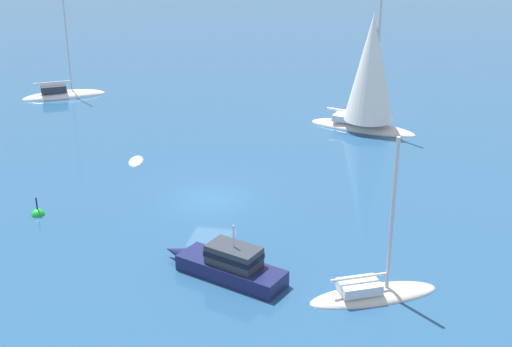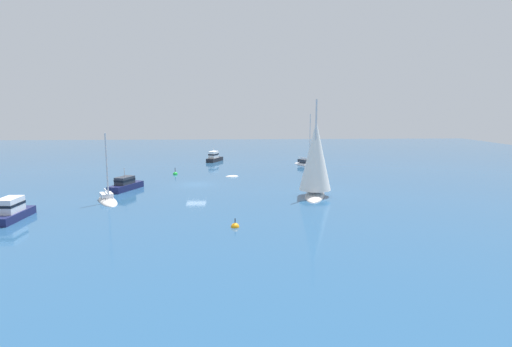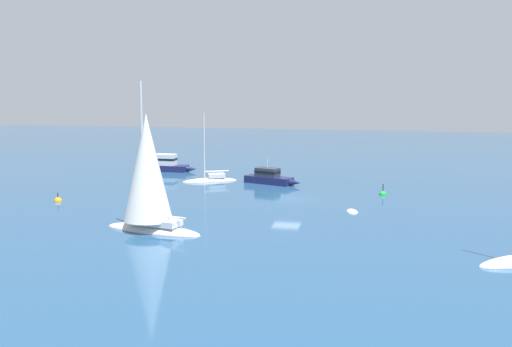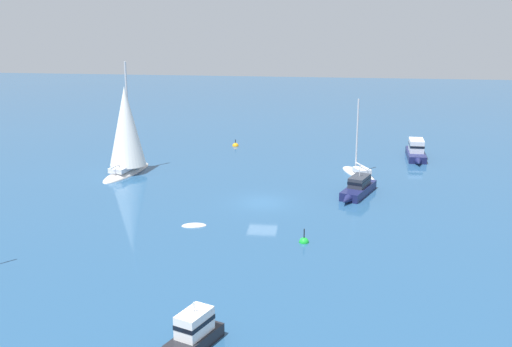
{
  "view_description": "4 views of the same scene",
  "coord_description": "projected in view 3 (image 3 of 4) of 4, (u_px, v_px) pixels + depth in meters",
  "views": [
    {
      "loc": [
        35.91,
        9.81,
        16.97
      ],
      "look_at": [
        -0.34,
        2.56,
        1.65
      ],
      "focal_mm": 50.31,
      "sensor_mm": 36.0,
      "label": 1
    },
    {
      "loc": [
        -5.03,
        54.08,
        9.86
      ],
      "look_at": [
        -8.1,
        -4.73,
        0.66
      ],
      "focal_mm": 29.43,
      "sensor_mm": 36.0,
      "label": 2
    },
    {
      "loc": [
        -57.74,
        -8.49,
        11.06
      ],
      "look_at": [
        4.65,
        3.78,
        1.57
      ],
      "focal_mm": 45.35,
      "sensor_mm": 36.0,
      "label": 3
    },
    {
      "loc": [
        5.11,
        -53.1,
        17.83
      ],
      "look_at": [
        -0.57,
        0.19,
        2.5
      ],
      "focal_mm": 46.38,
      "sensor_mm": 36.0,
      "label": 4
    }
  ],
  "objects": [
    {
      "name": "motor_cruiser",
      "position": [
        167.0,
        164.0,
        76.73
      ],
      "size": [
        1.99,
        6.34,
        2.02
      ],
      "rotation": [
        0.0,
        0.0,
        4.68
      ],
      "color": "#191E4C",
      "rests_on": "ground"
    },
    {
      "name": "yacht",
      "position": [
        210.0,
        180.0,
        69.35
      ],
      "size": [
        4.06,
        6.03,
        7.71
      ],
      "rotation": [
        0.0,
        0.0,
        2.02
      ],
      "color": "silver",
      "rests_on": "ground"
    },
    {
      "name": "dinghy",
      "position": [
        352.0,
        212.0,
        53.56
      ],
      "size": [
        2.06,
        1.29,
        0.39
      ],
      "rotation": [
        0.0,
        0.0,
        0.2
      ],
      "color": "silver",
      "rests_on": "ground"
    },
    {
      "name": "powerboat",
      "position": [
        270.0,
        177.0,
        67.66
      ],
      "size": [
        3.49,
        6.41,
        2.72
      ],
      "rotation": [
        0.0,
        0.0,
        4.34
      ],
      "color": "#191E4C",
      "rests_on": "ground"
    },
    {
      "name": "channel_buoy",
      "position": [
        58.0,
        201.0,
        58.21
      ],
      "size": [
        0.72,
        0.72,
        1.12
      ],
      "color": "orange",
      "rests_on": "ground"
    },
    {
      "name": "sloop",
      "position": [
        148.0,
        177.0,
        46.54
      ],
      "size": [
        4.3,
        8.15,
        11.28
      ],
      "rotation": [
        0.0,
        0.0,
        1.32
      ],
      "color": "silver",
      "rests_on": "ground"
    },
    {
      "name": "ground_plane",
      "position": [
        287.0,
        199.0,
        59.29
      ],
      "size": [
        160.0,
        160.0,
        0.0
      ],
      "primitive_type": "plane",
      "color": "navy"
    },
    {
      "name": "mooring_buoy",
      "position": [
        383.0,
        195.0,
        61.37
      ],
      "size": [
        0.72,
        0.72,
        1.38
      ],
      "color": "green",
      "rests_on": "ground"
    }
  ]
}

